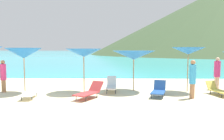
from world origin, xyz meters
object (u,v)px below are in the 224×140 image
beachgoer_0 (193,78)px  beachgoer_2 (3,75)px  lounge_chair_0 (218,90)px  lounge_chair_2 (111,85)px  lounge_chair_5 (30,91)px  umbrella_4 (24,53)px  beachgoer_1 (217,72)px  umbrella_5 (84,53)px  umbrella_7 (188,51)px  umbrella_6 (134,55)px  lounge_chair_4 (89,91)px  lounge_chair_6 (159,90)px

beachgoer_0 → beachgoer_2: (-9.43, 1.31, -0.05)m
lounge_chair_0 → lounge_chair_2: size_ratio=0.99×
lounge_chair_5 → umbrella_4: bearing=115.2°
lounge_chair_2 → beachgoer_1: (5.97, 0.91, 0.62)m
umbrella_5 → umbrella_7: umbrella_7 is taller
umbrella_6 → lounge_chair_0: umbrella_6 is taller
umbrella_4 → beachgoer_1: size_ratio=1.29×
umbrella_6 → beachgoer_1: size_ratio=1.31×
umbrella_5 → umbrella_7: (5.52, 0.26, 0.10)m
umbrella_6 → lounge_chair_5: bearing=-158.7°
umbrella_6 → umbrella_7: 2.88m
lounge_chair_2 → lounge_chair_4: (-0.97, -1.74, -0.01)m
umbrella_5 → lounge_chair_4: (0.49, -1.60, -1.75)m
lounge_chair_6 → beachgoer_0: (1.47, -0.37, 0.64)m
umbrella_7 → beachgoer_2: bearing=-177.4°
umbrella_5 → beachgoer_2: 4.39m
lounge_chair_6 → beachgoer_2: bearing=-169.5°
beachgoer_1 → beachgoer_0: bearing=-115.4°
umbrella_4 → beachgoer_2: 1.64m
lounge_chair_2 → lounge_chair_4: lounge_chair_2 is taller
lounge_chair_2 → lounge_chair_6: lounge_chair_2 is taller
umbrella_5 → lounge_chair_2: bearing=5.5°
umbrella_5 → lounge_chair_0: (6.73, -0.70, -1.80)m
lounge_chair_4 → beachgoer_1: beachgoer_1 is taller
umbrella_5 → lounge_chair_4: umbrella_5 is taller
beachgoer_0 → lounge_chair_0: bearing=29.4°
umbrella_6 → lounge_chair_0: (4.08, -1.13, -1.66)m
lounge_chair_0 → umbrella_5: bearing=161.0°
umbrella_6 → beachgoer_2: bearing=-174.9°
lounge_chair_6 → umbrella_6: bearing=142.4°
beachgoer_1 → umbrella_4: bearing=-157.1°
umbrella_4 → lounge_chair_2: size_ratio=1.47×
lounge_chair_4 → lounge_chair_5: size_ratio=1.05×
lounge_chair_2 → lounge_chair_6: size_ratio=1.13×
beachgoer_0 → beachgoer_1: beachgoer_1 is taller
lounge_chair_5 → beachgoer_1: (9.72, 2.55, 0.66)m
umbrella_6 → lounge_chair_4: (-2.16, -2.02, -1.62)m
lounge_chair_0 → lounge_chair_5: bearing=172.0°
umbrella_5 → beachgoer_0: size_ratio=1.29×
beachgoer_0 → beachgoer_2: 9.52m
lounge_chair_5 → lounge_chair_6: size_ratio=1.19×
lounge_chair_2 → umbrella_5: bearing=-174.5°
umbrella_4 → beachgoer_1: 10.62m
lounge_chair_2 → beachgoer_2: size_ratio=0.93×
umbrella_6 → lounge_chair_4: bearing=-136.9°
umbrella_6 → lounge_chair_5: size_ratio=1.42×
lounge_chair_0 → lounge_chair_2: bearing=157.9°
umbrella_7 → lounge_chair_5: size_ratio=1.42×
umbrella_7 → lounge_chair_2: (-4.06, -0.12, -1.83)m
umbrella_5 → lounge_chair_6: umbrella_5 is taller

